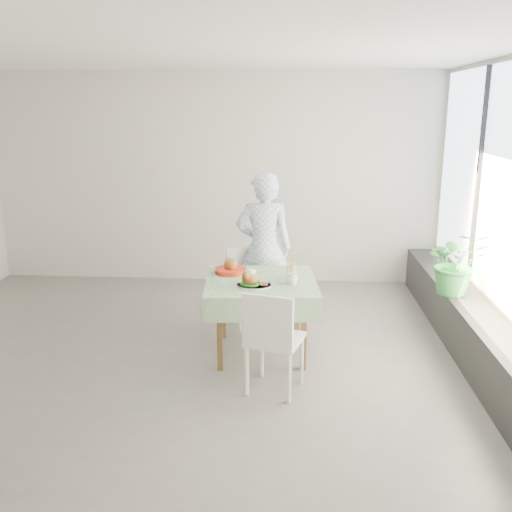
# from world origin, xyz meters

# --- Properties ---
(floor) EXTENTS (6.00, 6.00, 0.00)m
(floor) POSITION_xyz_m (0.00, 0.00, 0.00)
(floor) COLOR #5C5A57
(floor) RESTS_ON ground
(ceiling) EXTENTS (6.00, 6.00, 0.00)m
(ceiling) POSITION_xyz_m (0.00, 0.00, 2.80)
(ceiling) COLOR white
(ceiling) RESTS_ON ground
(wall_back) EXTENTS (6.00, 0.02, 2.80)m
(wall_back) POSITION_xyz_m (0.00, 2.50, 1.40)
(wall_back) COLOR beige
(wall_back) RESTS_ON ground
(wall_front) EXTENTS (6.00, 0.02, 2.80)m
(wall_front) POSITION_xyz_m (0.00, -2.50, 1.40)
(wall_front) COLOR beige
(wall_front) RESTS_ON ground
(window_ledge) EXTENTS (0.40, 4.80, 0.50)m
(window_ledge) POSITION_xyz_m (2.80, 0.00, 0.25)
(window_ledge) COLOR black
(window_ledge) RESTS_ON ground
(cafe_table) EXTENTS (1.11, 1.11, 0.74)m
(cafe_table) POSITION_xyz_m (0.75, 0.08, 0.46)
(cafe_table) COLOR brown
(cafe_table) RESTS_ON ground
(chair_far) EXTENTS (0.52, 0.52, 0.84)m
(chair_far) POSITION_xyz_m (0.58, 0.83, 0.26)
(chair_far) COLOR white
(chair_far) RESTS_ON ground
(chair_near) EXTENTS (0.53, 0.53, 0.90)m
(chair_near) POSITION_xyz_m (0.91, -0.69, 0.28)
(chair_near) COLOR white
(chair_near) RESTS_ON ground
(diner) EXTENTS (0.64, 0.44, 1.68)m
(diner) POSITION_xyz_m (0.74, 0.93, 0.84)
(diner) COLOR #84AFD4
(diner) RESTS_ON ground
(main_dish) EXTENTS (0.33, 0.33, 0.17)m
(main_dish) POSITION_xyz_m (0.68, -0.12, 0.80)
(main_dish) COLOR white
(main_dish) RESTS_ON cafe_table
(juice_cup_orange) EXTENTS (0.11, 0.11, 0.30)m
(juice_cup_orange) POSITION_xyz_m (1.04, 0.17, 0.81)
(juice_cup_orange) COLOR white
(juice_cup_orange) RESTS_ON cafe_table
(juice_cup_lemonade) EXTENTS (0.10, 0.10, 0.29)m
(juice_cup_lemonade) POSITION_xyz_m (1.05, -0.03, 0.81)
(juice_cup_lemonade) COLOR white
(juice_cup_lemonade) RESTS_ON cafe_table
(second_dish) EXTENTS (0.31, 0.31, 0.15)m
(second_dish) POSITION_xyz_m (0.44, 0.30, 0.78)
(second_dish) COLOR #B42612
(second_dish) RESTS_ON cafe_table
(potted_plant) EXTENTS (0.60, 0.52, 0.66)m
(potted_plant) POSITION_xyz_m (2.69, 0.51, 0.83)
(potted_plant) COLOR #287939
(potted_plant) RESTS_ON window_ledge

